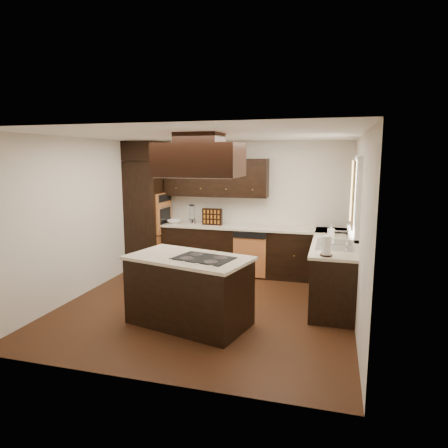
{
  "coord_description": "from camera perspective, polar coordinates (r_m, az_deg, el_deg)",
  "views": [
    {
      "loc": [
        1.77,
        -5.41,
        2.2
      ],
      "look_at": [
        0.1,
        0.6,
        1.15
      ],
      "focal_mm": 32.0,
      "sensor_mm": 36.0,
      "label": 1
    }
  ],
  "objects": [
    {
      "name": "floor",
      "position": [
        6.1,
        -2.46,
        -11.68
      ],
      "size": [
        4.2,
        4.2,
        0.02
      ],
      "primitive_type": "cube",
      "color": "#4F2A15",
      "rests_on": "ground"
    },
    {
      "name": "ceiling",
      "position": [
        5.7,
        -2.65,
        12.67
      ],
      "size": [
        4.2,
        4.2,
        0.02
      ],
      "primitive_type": "cube",
      "color": "white",
      "rests_on": "ground"
    },
    {
      "name": "wall_back",
      "position": [
        7.78,
        2.27,
        2.53
      ],
      "size": [
        4.2,
        0.02,
        2.5
      ],
      "primitive_type": "cube",
      "color": "silver",
      "rests_on": "ground"
    },
    {
      "name": "wall_front",
      "position": [
        3.86,
        -12.33,
        -4.9
      ],
      "size": [
        4.2,
        0.02,
        2.5
      ],
      "primitive_type": "cube",
      "color": "silver",
      "rests_on": "ground"
    },
    {
      "name": "wall_left",
      "position": [
        6.72,
        -19.92,
        0.86
      ],
      "size": [
        0.02,
        4.2,
        2.5
      ],
      "primitive_type": "cube",
      "color": "silver",
      "rests_on": "ground"
    },
    {
      "name": "wall_right",
      "position": [
        5.5,
        18.84,
        -0.9
      ],
      "size": [
        0.02,
        4.2,
        2.5
      ],
      "primitive_type": "cube",
      "color": "silver",
      "rests_on": "ground"
    },
    {
      "name": "oven_column",
      "position": [
        8.03,
        -10.85,
        1.22
      ],
      "size": [
        0.65,
        0.75,
        2.12
      ],
      "primitive_type": "cube",
      "color": "black",
      "rests_on": "floor"
    },
    {
      "name": "wall_oven_face",
      "position": [
        7.87,
        -8.58,
        1.56
      ],
      "size": [
        0.05,
        0.62,
        0.78
      ],
      "primitive_type": "cube",
      "color": "#D57D40",
      "rests_on": "oven_column"
    },
    {
      "name": "base_cabinets_back",
      "position": [
        7.62,
        1.95,
        -3.81
      ],
      "size": [
        2.93,
        0.6,
        0.88
      ],
      "primitive_type": "cube",
      "color": "black",
      "rests_on": "floor"
    },
    {
      "name": "base_cabinets_right",
      "position": [
        6.55,
        15.31,
        -6.38
      ],
      "size": [
        0.6,
        2.4,
        0.88
      ],
      "primitive_type": "cube",
      "color": "black",
      "rests_on": "floor"
    },
    {
      "name": "countertop_back",
      "position": [
        7.51,
        1.94,
        -0.42
      ],
      "size": [
        2.93,
        0.63,
        0.04
      ],
      "primitive_type": "cube",
      "color": "beige",
      "rests_on": "base_cabinets_back"
    },
    {
      "name": "countertop_right",
      "position": [
        6.44,
        15.36,
        -2.43
      ],
      "size": [
        0.63,
        2.4,
        0.04
      ],
      "primitive_type": "cube",
      "color": "beige",
      "rests_on": "base_cabinets_right"
    },
    {
      "name": "upper_cabinets",
      "position": [
        7.67,
        -1.17,
        6.64
      ],
      "size": [
        2.0,
        0.34,
        0.72
      ],
      "primitive_type": "cube",
      "color": "black",
      "rests_on": "wall_back"
    },
    {
      "name": "dishwasher_front",
      "position": [
        7.29,
        3.65,
        -4.8
      ],
      "size": [
        0.6,
        0.05,
        0.72
      ],
      "primitive_type": "cube",
      "color": "#D57D40",
      "rests_on": "floor"
    },
    {
      "name": "window_frame",
      "position": [
        5.99,
        18.38,
        3.81
      ],
      "size": [
        0.06,
        1.32,
        1.12
      ],
      "primitive_type": "cube",
      "color": "white",
      "rests_on": "wall_right"
    },
    {
      "name": "window_pane",
      "position": [
        5.99,
        18.65,
        3.8
      ],
      "size": [
        0.0,
        1.2,
        1.0
      ],
      "primitive_type": "cube",
      "color": "white",
      "rests_on": "wall_right"
    },
    {
      "name": "curtain_left",
      "position": [
        5.56,
        17.99,
        3.94
      ],
      "size": [
        0.02,
        0.34,
        0.9
      ],
      "primitive_type": "cube",
      "color": "beige",
      "rests_on": "wall_right"
    },
    {
      "name": "curtain_right",
      "position": [
        6.4,
        17.7,
        4.63
      ],
      "size": [
        0.02,
        0.34,
        0.9
      ],
      "primitive_type": "cube",
      "color": "beige",
      "rests_on": "wall_right"
    },
    {
      "name": "sink_rim",
      "position": [
        6.09,
        15.49,
        -2.88
      ],
      "size": [
        0.52,
        0.84,
        0.01
      ],
      "primitive_type": "cube",
      "color": "silver",
      "rests_on": "countertop_right"
    },
    {
      "name": "island",
      "position": [
        5.36,
        -4.99,
        -9.63
      ],
      "size": [
        1.68,
        1.17,
        0.88
      ],
      "primitive_type": "cube",
      "rotation": [
        0.0,
        0.0,
        -0.24
      ],
      "color": "black",
      "rests_on": "floor"
    },
    {
      "name": "island_top",
      "position": [
        5.23,
        -5.06,
        -4.87
      ],
      "size": [
        1.75,
        1.24,
        0.04
      ],
      "primitive_type": "cube",
      "rotation": [
        0.0,
        0.0,
        -0.24
      ],
      "color": "beige",
      "rests_on": "island"
    },
    {
      "name": "cooktop",
      "position": [
        5.1,
        -2.92,
        -4.91
      ],
      "size": [
        0.81,
        0.64,
        0.01
      ],
      "primitive_type": "cube",
      "rotation": [
        0.0,
        0.0,
        -0.24
      ],
      "color": "black",
      "rests_on": "island_top"
    },
    {
      "name": "range_hood",
      "position": [
        5.14,
        -3.48,
        9.1
      ],
      "size": [
        1.05,
        0.72,
        0.42
      ],
      "primitive_type": "cube",
      "color": "black",
      "rests_on": "ceiling"
    },
    {
      "name": "hood_duct",
      "position": [
        5.14,
        -3.51,
        12.17
      ],
      "size": [
        0.55,
        0.5,
        0.13
      ],
      "primitive_type": "cube",
      "color": "black",
      "rests_on": "ceiling"
    },
    {
      "name": "blender_base",
      "position": [
        7.68,
        -4.61,
        0.31
      ],
      "size": [
        0.15,
        0.15,
        0.1
      ],
      "primitive_type": "cylinder",
      "color": "silver",
      "rests_on": "countertop_back"
    },
    {
      "name": "blender_pitcher",
      "position": [
        7.66,
        -4.63,
        1.64
      ],
      "size": [
        0.13,
        0.13,
        0.26
      ],
      "primitive_type": "cone",
      "color": "silver",
      "rests_on": "blender_base"
    },
    {
      "name": "spice_rack",
      "position": [
        7.59,
        -1.69,
        1.05
      ],
      "size": [
        0.38,
        0.1,
        0.32
      ],
      "primitive_type": "cube",
      "rotation": [
        0.0,
        0.0,
        -0.01
      ],
      "color": "black",
      "rests_on": "countertop_back"
    },
    {
      "name": "mixing_bowl",
      "position": [
        7.87,
        -7.1,
        0.37
      ],
      "size": [
        0.29,
        0.29,
        0.07
      ],
      "primitive_type": "imported",
      "rotation": [
        0.0,
        0.0,
        0.1
      ],
      "color": "white",
      "rests_on": "countertop_back"
    },
    {
      "name": "soap_bottle",
      "position": [
        6.7,
        15.05,
        -0.9
      ],
      "size": [
        0.12,
        0.12,
        0.2
      ],
      "primitive_type": "imported",
      "rotation": [
        0.0,
        0.0,
        0.35
      ],
      "color": "white",
      "rests_on": "countertop_right"
    },
    {
      "name": "paper_towel",
      "position": [
        5.36,
        14.44,
        -3.08
      ],
      "size": [
        0.13,
        0.13,
        0.27
      ],
      "primitive_type": "cylinder",
      "rotation": [
        0.0,
        0.0,
        0.08
      ],
      "color": "white",
      "rests_on": "countertop_right"
    }
  ]
}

